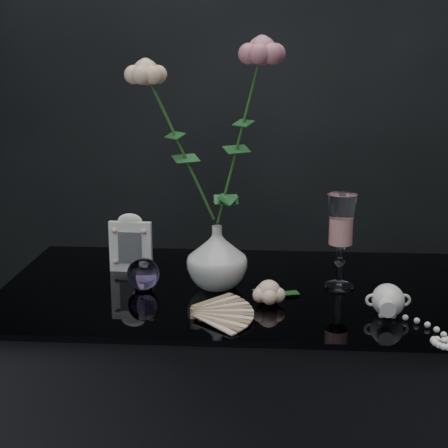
# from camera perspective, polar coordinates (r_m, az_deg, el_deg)

# --- Properties ---
(table) EXTENTS (1.05, 0.58, 0.76)m
(table) POSITION_cam_1_polar(r_m,az_deg,el_deg) (1.67, 1.51, -17.68)
(table) COLOR black
(table) RESTS_ON ground
(vase) EXTENTS (0.17, 0.17, 0.14)m
(vase) POSITION_cam_1_polar(r_m,az_deg,el_deg) (1.48, -0.58, -2.74)
(vase) COLOR silver
(vase) RESTS_ON table
(wine_glass) EXTENTS (0.07, 0.07, 0.21)m
(wine_glass) POSITION_cam_1_polar(r_m,az_deg,el_deg) (1.49, 9.66, -1.45)
(wine_glass) COLOR white
(wine_glass) RESTS_ON table
(picture_frame) EXTENTS (0.11, 0.08, 0.14)m
(picture_frame) POSITION_cam_1_polar(r_m,az_deg,el_deg) (1.61, -7.77, -1.54)
(picture_frame) COLOR white
(picture_frame) RESTS_ON table
(paperweight) EXTENTS (0.08, 0.08, 0.07)m
(paperweight) POSITION_cam_1_polar(r_m,az_deg,el_deg) (1.49, -6.73, -4.15)
(paperweight) COLOR #977ECD
(paperweight) RESTS_ON table
(paper_fan) EXTENTS (0.28, 0.25, 0.02)m
(paper_fan) POSITION_cam_1_polar(r_m,az_deg,el_deg) (1.33, -2.53, -7.32)
(paper_fan) COLOR beige
(paper_fan) RESTS_ON table
(loose_rose) EXTENTS (0.14, 0.17, 0.05)m
(loose_rose) POSITION_cam_1_polar(r_m,az_deg,el_deg) (1.40, 3.75, -5.66)
(loose_rose) COLOR beige
(loose_rose) RESTS_ON table
(pearl_jar) EXTENTS (0.23, 0.24, 0.07)m
(pearl_jar) POSITION_cam_1_polar(r_m,az_deg,el_deg) (1.38, 13.49, -6.05)
(pearl_jar) COLOR white
(pearl_jar) RESTS_ON table
(roses) EXTENTS (0.31, 0.11, 0.44)m
(roses) POSITION_cam_1_polar(r_m,az_deg,el_deg) (1.43, -1.12, 7.99)
(roses) COLOR #FEC59E
(roses) RESTS_ON vase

